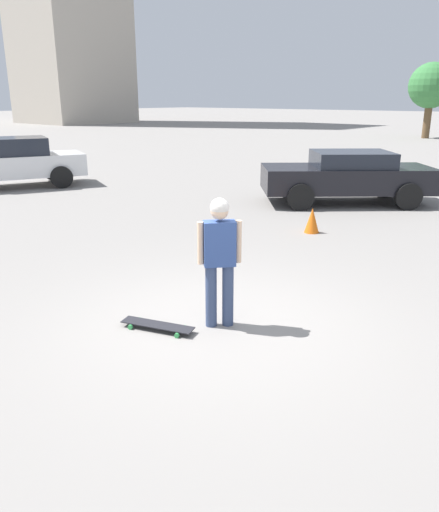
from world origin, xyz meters
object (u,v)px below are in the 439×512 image
Objects in this scene: car_parked_near at (347,176)px; traffic_cone at (312,220)px; skateboard at (157,325)px; person at (219,253)px; car_parked_far at (12,162)px.

car_parked_near is 3.58m from traffic_cone.
traffic_cone reaches higher than skateboard.
person is 1.22m from skateboard.
skateboard is 5.58m from traffic_cone.
car_parked_far is at bearing -39.54° from skateboard.
car_parked_far is (-9.49, -4.82, 0.06)m from car_parked_near.
person reaches higher than car_parked_far.
car_parked_near is 0.95× the size of car_parked_far.
person is at bearing 96.81° from car_parked_far.
car_parked_far reaches higher than traffic_cone.
traffic_cone is at bearing 63.37° from car_parked_near.
skateboard is 9.14m from car_parked_near.
person is 0.35× the size of car_parked_far.
traffic_cone is (10.46, 1.41, -0.56)m from car_parked_far.
traffic_cone is at bearing 58.88° from person.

